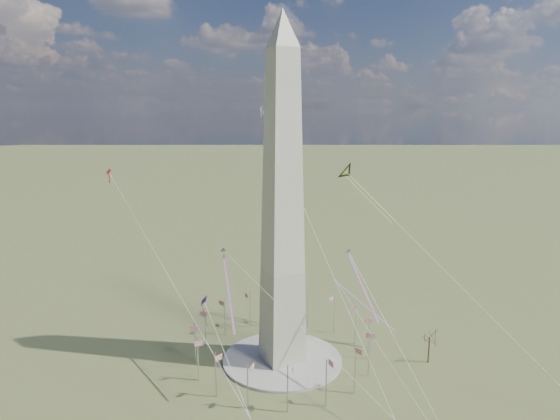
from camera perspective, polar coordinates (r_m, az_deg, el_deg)
name	(u,v)px	position (r m, az deg, el deg)	size (l,w,h in m)	color
ground	(282,361)	(157.67, 0.27, -16.85)	(2000.00, 2000.00, 0.00)	#405229
plaza	(282,360)	(157.48, 0.27, -16.72)	(36.00, 36.00, 0.80)	#A29B94
washington_monument	(282,206)	(141.15, 0.29, 0.51)	(15.56, 15.56, 100.00)	beige
flagpole_ring	(282,338)	(154.32, 0.27, -14.47)	(54.40, 54.40, 13.00)	silver
tree_near	(430,336)	(159.17, 16.74, -13.59)	(6.95, 6.95, 12.17)	#433429
kite_delta_black	(349,175)	(168.94, 7.86, 4.03)	(12.42, 21.71, 17.79)	black
kite_diamond_purple	(204,304)	(144.61, -8.68, -10.57)	(2.48, 3.40, 9.94)	#471974
kite_streamer_left	(358,275)	(140.89, 8.93, -7.40)	(4.62, 20.72, 14.29)	#FF4228
kite_streamer_mid	(227,277)	(137.74, -6.10, -7.63)	(6.52, 23.36, 16.24)	#FF4228
kite_streamer_right	(356,297)	(164.52, 8.64, -9.83)	(13.41, 18.08, 14.63)	#FF4228
kite_small_red	(109,173)	(168.22, -18.99, 4.04)	(1.54, 1.78, 4.81)	red
kite_small_white	(261,109)	(190.07, -2.19, 11.51)	(1.33, 1.94, 4.07)	white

